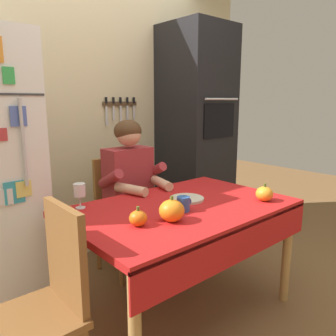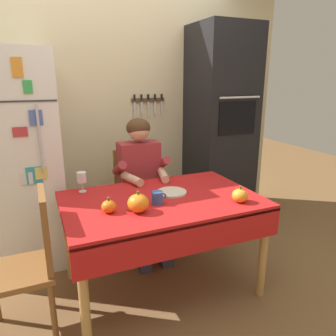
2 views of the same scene
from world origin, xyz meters
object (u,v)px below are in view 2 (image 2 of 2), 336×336
refrigerator (18,162)px  coffee_mug (158,198)px  wall_oven (220,129)px  dining_table (163,210)px  chair_behind_person (136,193)px  wine_glass (82,178)px  pumpkin_large (240,196)px  serving_tray (172,192)px  chair_left_side (31,258)px  pumpkin_small (109,206)px  seated_person (142,176)px  pumpkin_medium (138,203)px

refrigerator → coffee_mug: size_ratio=17.22×
wall_oven → coffee_mug: (-1.11, -0.99, -0.27)m
dining_table → chair_behind_person: size_ratio=1.51×
chair_behind_person → wine_glass: bearing=-143.4°
chair_behind_person → pumpkin_large: chair_behind_person is taller
wall_oven → pumpkin_large: wall_oven is taller
serving_tray → dining_table: bearing=-143.0°
chair_behind_person → chair_left_side: size_ratio=1.00×
coffee_mug → pumpkin_small: pumpkin_small is taller
refrigerator → wall_oven: 2.01m
seated_person → refrigerator: bearing=164.3°
refrigerator → coffee_mug: (0.89, -0.95, -0.12)m
seated_person → serving_tray: bearing=-83.2°
seated_person → wine_glass: size_ratio=8.04×
serving_tray → seated_person: bearing=96.8°
refrigerator → chair_left_side: refrigerator is taller
chair_left_side → wall_oven: bearing=26.7°
seated_person → coffee_mug: (-0.11, -0.67, 0.05)m
seated_person → pumpkin_small: (-0.45, -0.69, 0.04)m
refrigerator → serving_tray: bearing=-37.1°
chair_left_side → dining_table: bearing=3.6°
coffee_mug → serving_tray: bearing=40.7°
refrigerator → pumpkin_medium: size_ratio=12.62×
wine_glass → pumpkin_medium: size_ratio=1.09×
pumpkin_small → wall_oven: bearing=34.6°
wine_glass → serving_tray: size_ratio=0.69×
chair_left_side → pumpkin_small: (0.49, -0.03, 0.27)m
pumpkin_large → coffee_mug: bearing=159.7°
pumpkin_medium → serving_tray: size_ratio=0.63×
dining_table → pumpkin_medium: (-0.23, -0.15, 0.14)m
chair_left_side → wine_glass: bearing=48.0°
dining_table → chair_left_side: bearing=-176.4°
wall_oven → wine_glass: size_ratio=13.56×
wine_glass → pumpkin_small: 0.48m
wall_oven → dining_table: wall_oven is taller
refrigerator → pumpkin_large: bearing=-38.9°
chair_behind_person → pumpkin_medium: bearing=-106.3°
coffee_mug → pumpkin_small: size_ratio=0.99×
chair_left_side → pumpkin_large: chair_left_side is taller
pumpkin_medium → chair_left_side: bearing=172.2°
wine_glass → seated_person: bearing=21.7°
wine_glass → pumpkin_large: (0.98, -0.65, -0.06)m
chair_left_side → serving_tray: chair_left_side is taller
refrigerator → chair_behind_person: (1.00, -0.09, -0.39)m
chair_left_side → pumpkin_large: (1.38, -0.21, 0.28)m
chair_behind_person → pumpkin_small: 1.02m
refrigerator → pumpkin_medium: bearing=-55.1°
wall_oven → pumpkin_small: (-1.46, -1.01, -0.27)m
wall_oven → coffee_mug: 1.51m
chair_left_side → refrigerator: bearing=93.0°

